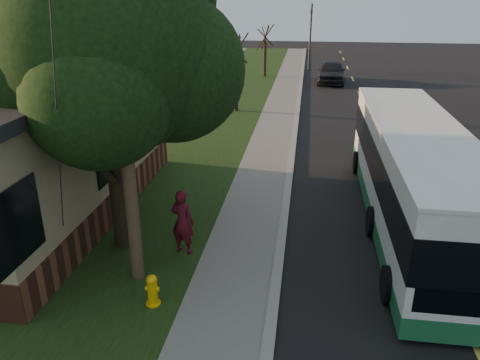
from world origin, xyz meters
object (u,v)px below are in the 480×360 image
(fire_hydrant, at_px, (152,290))
(skateboarder, at_px, (183,222))
(bare_tree_far, at_px, (265,52))
(dumpster, at_px, (7,202))
(traffic_signal, at_px, (310,33))
(leafy_tree, at_px, (109,49))
(distant_car, at_px, (331,71))
(bare_tree_near, at_px, (236,74))
(transit_bus, at_px, (414,173))
(utility_pole, at_px, (120,86))

(fire_hydrant, relative_size, skateboarder, 0.42)
(bare_tree_far, distance_m, dumpster, 27.24)
(bare_tree_far, relative_size, traffic_signal, 0.73)
(leafy_tree, height_order, skateboarder, leafy_tree)
(fire_hydrant, relative_size, traffic_signal, 0.13)
(skateboarder, relative_size, dumpster, 1.02)
(leafy_tree, bearing_deg, bare_tree_far, 87.55)
(bare_tree_far, relative_size, skateboarder, 2.29)
(bare_tree_far, bearing_deg, dumpster, -100.76)
(fire_hydrant, xyz_separation_m, bare_tree_far, (-0.40, 30.00, 1.57))
(bare_tree_far, height_order, skateboarder, bare_tree_far)
(distant_car, bearing_deg, fire_hydrant, -97.31)
(bare_tree_near, xyz_separation_m, bare_tree_far, (0.50, 12.00, -0.15))
(fire_hydrant, height_order, bare_tree_far, bare_tree_far)
(traffic_signal, height_order, transit_bus, traffic_signal)
(bare_tree_far, distance_m, transit_bus, 25.90)
(leafy_tree, height_order, bare_tree_near, leafy_tree)
(fire_hydrant, xyz_separation_m, transit_bus, (6.24, 4.97, 1.16))
(skateboarder, height_order, distant_car, skateboarder)
(bare_tree_far, bearing_deg, fire_hydrant, -89.24)
(dumpster, bearing_deg, bare_tree_near, 72.72)
(bare_tree_far, distance_m, skateboarder, 27.77)
(skateboarder, distance_m, distant_car, 26.38)
(traffic_signal, bearing_deg, leafy_tree, -98.47)
(utility_pole, relative_size, skateboarder, 5.15)
(traffic_signal, xyz_separation_m, dumpster, (-8.58, -30.73, -2.49))
(utility_pole, height_order, dumpster, utility_pole)
(bare_tree_far, bearing_deg, skateboarder, -88.97)
(transit_bus, height_order, distant_car, transit_bus)
(fire_hydrant, height_order, bare_tree_near, bare_tree_near)
(fire_hydrant, distance_m, bare_tree_near, 18.10)
(skateboarder, xyz_separation_m, distant_car, (4.69, 25.96, -0.11))
(fire_hydrant, distance_m, skateboarder, 2.32)
(skateboarder, xyz_separation_m, dumpster, (-5.58, 1.01, -0.28))
(traffic_signal, bearing_deg, bare_tree_near, -104.04)
(leafy_tree, relative_size, bare_tree_far, 1.94)
(dumpster, bearing_deg, fire_hydrant, -30.82)
(transit_bus, height_order, dumpster, transit_bus)
(skateboarder, distance_m, dumpster, 5.68)
(utility_pole, relative_size, bare_tree_near, 2.11)
(utility_pole, distance_m, distant_car, 28.04)
(leafy_tree, relative_size, skateboarder, 4.42)
(bare_tree_far, xyz_separation_m, skateboarder, (0.50, -27.74, -1.05))
(skateboarder, bearing_deg, bare_tree_near, -71.58)
(bare_tree_near, distance_m, bare_tree_far, 12.01)
(utility_pole, bearing_deg, transit_bus, 29.76)
(traffic_signal, distance_m, distant_car, 6.45)
(transit_bus, distance_m, dumpster, 11.88)
(bare_tree_far, distance_m, distant_car, 5.61)
(transit_bus, bearing_deg, dumpster, -171.77)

